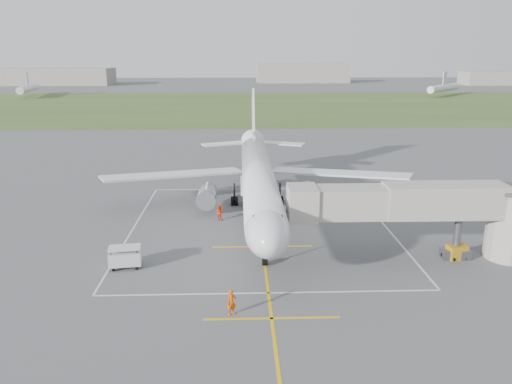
{
  "coord_description": "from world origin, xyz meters",
  "views": [
    {
      "loc": [
        -2.27,
        -56.42,
        18.61
      ],
      "look_at": [
        -0.44,
        -4.0,
        4.0
      ],
      "focal_mm": 35.0,
      "sensor_mm": 36.0,
      "label": 1
    }
  ],
  "objects_px": {
    "gpu_unit": "(457,252)",
    "ramp_worker_wing": "(220,212)",
    "airliner": "(258,178)",
    "jet_bridge": "(436,210)",
    "baggage_cart": "(125,257)",
    "ramp_worker_nose": "(232,303)"
  },
  "relations": [
    {
      "from": "baggage_cart",
      "to": "ramp_worker_nose",
      "type": "relative_size",
      "value": 1.53
    },
    {
      "from": "jet_bridge",
      "to": "ramp_worker_nose",
      "type": "xyz_separation_m",
      "value": [
        -18.64,
        -9.84,
        -3.76
      ]
    },
    {
      "from": "gpu_unit",
      "to": "jet_bridge",
      "type": "bearing_deg",
      "value": 165.26
    },
    {
      "from": "ramp_worker_wing",
      "to": "ramp_worker_nose",
      "type": "bearing_deg",
      "value": 128.85
    },
    {
      "from": "gpu_unit",
      "to": "ramp_worker_nose",
      "type": "height_order",
      "value": "ramp_worker_nose"
    },
    {
      "from": "jet_bridge",
      "to": "ramp_worker_wing",
      "type": "distance_m",
      "value": 23.9
    },
    {
      "from": "jet_bridge",
      "to": "ramp_worker_nose",
      "type": "distance_m",
      "value": 21.41
    },
    {
      "from": "baggage_cart",
      "to": "airliner",
      "type": "bearing_deg",
      "value": 42.93
    },
    {
      "from": "gpu_unit",
      "to": "baggage_cart",
      "type": "distance_m",
      "value": 30.64
    },
    {
      "from": "jet_bridge",
      "to": "baggage_cart",
      "type": "height_order",
      "value": "jet_bridge"
    },
    {
      "from": "airliner",
      "to": "jet_bridge",
      "type": "xyz_separation_m",
      "value": [
        15.72,
        -14.25,
        0.35
      ]
    },
    {
      "from": "jet_bridge",
      "to": "ramp_worker_wing",
      "type": "bearing_deg",
      "value": 149.29
    },
    {
      "from": "jet_bridge",
      "to": "gpu_unit",
      "type": "distance_m",
      "value": 4.71
    },
    {
      "from": "airliner",
      "to": "baggage_cart",
      "type": "bearing_deg",
      "value": -129.32
    },
    {
      "from": "airliner",
      "to": "baggage_cart",
      "type": "xyz_separation_m",
      "value": [
        -12.56,
        -15.34,
        -3.39
      ]
    },
    {
      "from": "gpu_unit",
      "to": "ramp_worker_wing",
      "type": "distance_m",
      "value": 25.7
    },
    {
      "from": "gpu_unit",
      "to": "ramp_worker_wing",
      "type": "bearing_deg",
      "value": 140.83
    },
    {
      "from": "gpu_unit",
      "to": "airliner",
      "type": "bearing_deg",
      "value": 130.59
    },
    {
      "from": "ramp_worker_nose",
      "to": "baggage_cart",
      "type": "bearing_deg",
      "value": 109.99
    },
    {
      "from": "jet_bridge",
      "to": "ramp_worker_wing",
      "type": "relative_size",
      "value": 13.23
    },
    {
      "from": "airliner",
      "to": "ramp_worker_wing",
      "type": "xyz_separation_m",
      "value": [
        -4.56,
        -2.2,
        -3.51
      ]
    },
    {
      "from": "baggage_cart",
      "to": "ramp_worker_wing",
      "type": "height_order",
      "value": "baggage_cart"
    }
  ]
}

